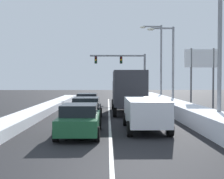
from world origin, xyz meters
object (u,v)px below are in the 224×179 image
Objects in this scene: sedan_green_center_lane_nearest at (80,120)px; roadside_sign_right at (202,65)px; suv_white_right_lane_nearest at (145,111)px; sedan_silver_center_lane_third at (87,102)px; street_lamp_right_mid at (169,59)px; traffic_light_gantry at (127,67)px; box_truck_right_lane_second at (128,90)px; sedan_navy_right_lane_third at (127,98)px; street_lamp_right_near at (214,30)px; sedan_black_center_lane_second at (86,108)px; street_lamp_right_far at (158,57)px.

sedan_green_center_lane_nearest is 0.82× the size of roadside_sign_right.
sedan_silver_center_lane_third is (-3.74, 10.23, -0.25)m from suv_white_right_lane_nearest.
traffic_light_gantry is at bearing 106.39° from street_lamp_right_mid.
sedan_green_center_lane_nearest is at bearing -107.42° from box_truck_right_lane_second.
sedan_navy_right_lane_third is 17.12m from sedan_green_center_lane_nearest.
sedan_green_center_lane_nearest is (-2.97, -9.46, -1.14)m from box_truck_right_lane_second.
street_lamp_right_near is at bearing -82.91° from traffic_light_gantry.
sedan_navy_right_lane_third is 0.82× the size of roadside_sign_right.
sedan_black_center_lane_second is 20.98m from traffic_light_gantry.
sedan_navy_right_lane_third is 1.00× the size of sedan_black_center_lane_second.
street_lamp_right_near reaches higher than sedan_black_center_lane_second.
traffic_light_gantry reaches higher than sedan_navy_right_lane_third.
street_lamp_right_near is (3.00, -24.11, 0.84)m from traffic_light_gantry.
suv_white_right_lane_nearest reaches higher than sedan_silver_center_lane_third.
sedan_green_center_lane_nearest is 0.60× the size of traffic_light_gantry.
street_lamp_right_far is (4.05, 19.64, 4.39)m from suv_white_right_lane_nearest.
sedan_green_center_lane_nearest is at bearing -101.28° from sedan_navy_right_lane_third.
street_lamp_right_mid reaches higher than box_truck_right_lane_second.
box_truck_right_lane_second is 12.83m from street_lamp_right_far.
roadside_sign_right is at bearing 3.48° from sedan_silver_center_lane_third.
street_lamp_right_mid is 1.42× the size of roadside_sign_right.
sedan_green_center_lane_nearest is 0.58× the size of street_lamp_right_mid.
street_lamp_right_far is (7.45, 15.42, 4.65)m from sedan_black_center_lane_second.
traffic_light_gantry is at bearing 86.28° from box_truck_right_lane_second.
street_lamp_right_near is (3.70, 0.34, 4.33)m from suv_white_right_lane_nearest.
street_lamp_right_mid is (4.37, 5.10, 2.81)m from box_truck_right_lane_second.
sedan_green_center_lane_nearest is at bearing -87.94° from sedan_silver_center_lane_third.
sedan_navy_right_lane_third is 11.73m from sedan_black_center_lane_second.
sedan_silver_center_lane_third is at bearing -107.36° from traffic_light_gantry.
roadside_sign_right reaches higher than box_truck_right_lane_second.
street_lamp_right_mid reaches higher than sedan_black_center_lane_second.
street_lamp_right_mid is (4.01, 13.21, 3.69)m from suv_white_right_lane_nearest.
street_lamp_right_far is (0.35, 19.29, 0.07)m from street_lamp_right_near.
suv_white_right_lane_nearest is 5.42m from sedan_black_center_lane_second.
street_lamp_right_far is at bearing 88.96° from street_lamp_right_near.
box_truck_right_lane_second is 1.60× the size of sedan_silver_center_lane_third.
roadside_sign_right is (9.88, 6.64, 3.25)m from sedan_black_center_lane_second.
traffic_light_gantry is (4.03, 25.80, 3.73)m from sedan_green_center_lane_nearest.
roadside_sign_right is at bearing -74.53° from street_lamp_right_far.
suv_white_right_lane_nearest is at bearing -106.89° from street_lamp_right_mid.
street_lamp_right_mid is (3.99, -2.23, 3.94)m from sedan_navy_right_lane_third.
box_truck_right_lane_second is 5.07m from sedan_black_center_lane_second.
suv_white_right_lane_nearest is at bearing 22.09° from sedan_green_center_lane_nearest.
sedan_navy_right_lane_third is (0.02, 15.43, -0.25)m from suv_white_right_lane_nearest.
box_truck_right_lane_second is 9.98m from sedan_green_center_lane_nearest.
street_lamp_right_near is at bearing -76.30° from sedan_navy_right_lane_third.
roadside_sign_right is at bearing -66.97° from traffic_light_gantry.
street_lamp_right_mid is at bearing 88.62° from street_lamp_right_near.
sedan_black_center_lane_second is at bearing -129.49° from street_lamp_right_mid.
sedan_black_center_lane_second and sedan_silver_center_lane_third have the same top height.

